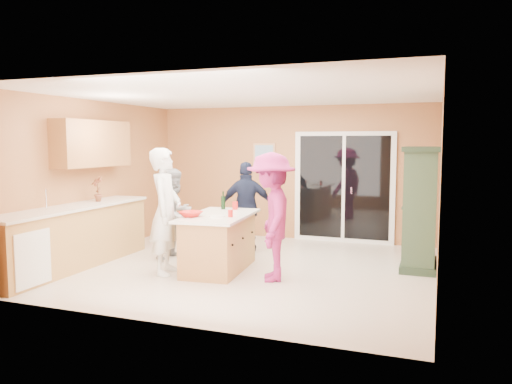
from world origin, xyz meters
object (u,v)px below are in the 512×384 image
(woman_grey, at_px, (175,214))
(green_hutch, at_px, (420,210))
(woman_navy, at_px, (247,207))
(kitchen_island, at_px, (219,244))
(woman_magenta, at_px, (271,217))
(woman_white, at_px, (166,211))

(woman_grey, bearing_deg, green_hutch, -66.16)
(green_hutch, xyz_separation_m, woman_navy, (-2.85, 0.19, -0.11))
(kitchen_island, distance_m, green_hutch, 3.05)
(woman_grey, relative_size, woman_magenta, 0.83)
(kitchen_island, height_order, woman_magenta, woman_magenta)
(kitchen_island, xyz_separation_m, woman_magenta, (0.89, -0.23, 0.49))
(woman_white, bearing_deg, green_hutch, -80.17)
(woman_magenta, bearing_deg, woman_white, -102.17)
(woman_white, relative_size, woman_navy, 1.16)
(woman_white, height_order, woman_magenta, woman_white)
(green_hutch, bearing_deg, woman_white, -155.51)
(woman_navy, bearing_deg, green_hutch, 157.57)
(woman_white, bearing_deg, woman_grey, 7.00)
(green_hutch, distance_m, woman_grey, 3.85)
(kitchen_island, bearing_deg, woman_grey, 149.71)
(green_hutch, relative_size, woman_magenta, 1.04)
(kitchen_island, distance_m, woman_magenta, 1.05)
(woman_white, distance_m, woman_navy, 1.85)
(kitchen_island, xyz_separation_m, woman_grey, (-1.00, 0.47, 0.34))
(woman_navy, bearing_deg, kitchen_island, 74.10)
(kitchen_island, relative_size, woman_grey, 1.13)
(green_hutch, height_order, woman_white, green_hutch)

